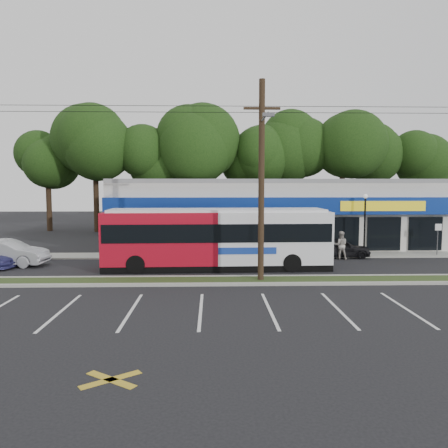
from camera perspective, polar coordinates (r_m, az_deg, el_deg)
ground at (r=21.21m, az=-3.06°, el=-8.17°), size 120.00×120.00×0.00m
grass_strip at (r=22.17m, az=-2.99°, el=-7.42°), size 40.00×1.60×0.12m
curb_south at (r=21.34m, az=-3.05°, el=-7.89°), size 40.00×0.25×0.14m
curb_north at (r=23.00m, az=-2.94°, el=-6.94°), size 40.00×0.25×0.14m
sidewalk at (r=30.35m, az=6.89°, el=-4.05°), size 32.00×2.20×0.10m
strip_mall at (r=36.95m, az=6.13°, el=1.67°), size 25.00×12.55×5.30m
utility_pole at (r=21.68m, az=4.49°, el=6.54°), size 50.00×2.77×10.00m
lamp_post at (r=31.31m, az=17.92°, el=0.85°), size 0.30×0.30×4.25m
sign_post at (r=33.21m, az=26.16°, el=-1.13°), size 0.45×0.10×2.23m
tree_line at (r=46.89m, az=2.68°, el=9.48°), size 46.76×6.76×11.83m
metrobus at (r=25.32m, az=-0.88°, el=-1.72°), size 13.08×3.09×3.49m
car_dark at (r=30.34m, az=14.89°, el=-3.00°), size 3.99×1.69×1.35m
car_silver at (r=29.37m, az=-26.50°, el=-3.41°), size 4.88×1.97×1.58m
pedestrian_a at (r=27.32m, az=8.31°, el=-3.10°), size 0.81×0.63×1.97m
pedestrian_b at (r=29.68m, az=14.99°, el=-2.69°), size 1.00×0.84×1.84m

